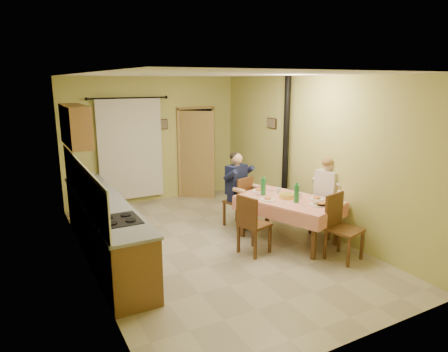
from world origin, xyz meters
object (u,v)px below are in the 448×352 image
dining_table (288,220)px  chair_near (343,241)px  man_far (238,181)px  chair_left (254,236)px  stove_flue (285,168)px  chair_right (326,218)px  chair_far (238,211)px  man_right (328,187)px

dining_table → chair_near: size_ratio=1.88×
chair_near → man_far: size_ratio=0.74×
dining_table → chair_near: (0.30, -0.99, -0.09)m
chair_left → stove_flue: 2.04m
chair_right → stove_flue: stove_flue is taller
chair_near → stove_flue: size_ratio=0.36×
chair_left → dining_table: bearing=83.5°
man_far → chair_far: bearing=-90.0°
man_right → dining_table: bearing=70.5°
chair_far → man_far: man_far is taller
chair_far → man_right: (1.18, -1.12, 0.59)m
chair_near → man_right: 1.20m
dining_table → chair_left: 0.81m
chair_near → man_far: (-0.69, 2.05, 0.59)m
man_far → man_right: 1.64m
chair_near → man_far: bearing=-85.9°
chair_left → stove_flue: bearing=112.5°
chair_far → chair_left: chair_left is taller
dining_table → chair_far: size_ratio=1.97×
dining_table → chair_near: chair_near is taller
chair_near → chair_left: bearing=-52.5°
chair_near → man_right: bearing=-132.8°
stove_flue → man_far: bearing=179.4°
chair_far → chair_near: 2.15m
chair_right → stove_flue: (-0.12, 1.12, 0.73)m
chair_near → chair_left: (-1.09, 0.85, -0.00)m
man_right → chair_left: bearing=77.8°
chair_far → man_right: 1.73m
chair_far → chair_right: 1.63m
man_far → stove_flue: 1.09m
dining_table → chair_far: 1.12m
dining_table → man_far: size_ratio=1.38×
chair_far → dining_table: bearing=-87.4°
dining_table → man_right: (0.79, -0.07, 0.50)m
chair_near → stove_flue: bearing=-115.4°
man_right → chair_far: bearing=32.0°
chair_far → stove_flue: (1.08, 0.00, 0.73)m
man_right → stove_flue: bearing=-9.3°
man_far → stove_flue: stove_flue is taller
chair_right → man_far: size_ratio=0.73×
chair_left → man_right: size_ratio=0.70×
chair_far → man_right: man_right is taller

